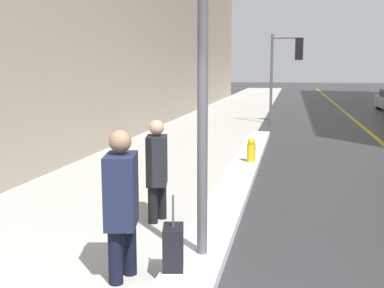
{
  "coord_description": "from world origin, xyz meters",
  "views": [
    {
      "loc": [
        1.2,
        -3.71,
        2.28
      ],
      "look_at": [
        -0.4,
        4.0,
        1.05
      ],
      "focal_mm": 45.0,
      "sensor_mm": 36.0,
      "label": 1
    }
  ],
  "objects": [
    {
      "name": "traffic_light_near",
      "position": [
        1.02,
        16.81,
        2.67
      ],
      "size": [
        1.31,
        0.43,
        3.7
      ],
      "rotation": [
        0.0,
        0.0,
        0.15
      ],
      "color": "#515156",
      "rests_on": "ground"
    },
    {
      "name": "pedestrian_in_glasses",
      "position": [
        -0.55,
        1.0,
        0.92
      ],
      "size": [
        0.42,
        0.59,
        1.65
      ],
      "rotation": [
        0.0,
        0.0,
        -1.36
      ],
      "color": "black",
      "rests_on": "ground"
    },
    {
      "name": "road_centre_stripe",
      "position": [
        4.0,
        15.0,
        0.0
      ],
      "size": [
        0.16,
        80.0,
        0.0
      ],
      "color": "gold",
      "rests_on": "ground"
    },
    {
      "name": "snow_bank_curb",
      "position": [
        0.19,
        5.94,
        0.07
      ],
      "size": [
        0.62,
        14.11,
        0.14
      ],
      "color": "silver",
      "rests_on": "ground"
    },
    {
      "name": "lamp_post",
      "position": [
        0.22,
        1.59,
        2.61
      ],
      "size": [
        0.28,
        0.28,
        4.29
      ],
      "color": "#515156",
      "rests_on": "ground"
    },
    {
      "name": "fire_hydrant",
      "position": [
        0.31,
        7.37,
        0.35
      ],
      "size": [
        0.2,
        0.2,
        0.7
      ],
      "color": "gold",
      "rests_on": "ground"
    },
    {
      "name": "rolling_suitcase",
      "position": [
        -0.01,
        1.12,
        0.3
      ],
      "size": [
        0.29,
        0.4,
        0.95
      ],
      "rotation": [
        0.0,
        0.0,
        -1.36
      ],
      "color": "black",
      "rests_on": "ground"
    },
    {
      "name": "pedestrian_nearside",
      "position": [
        -0.73,
        3.04,
        0.86
      ],
      "size": [
        0.39,
        0.55,
        1.55
      ],
      "rotation": [
        0.0,
        0.0,
        -1.36
      ],
      "color": "black",
      "rests_on": "ground"
    },
    {
      "name": "sidewalk_slab",
      "position": [
        -2.0,
        15.0,
        0.01
      ],
      "size": [
        4.0,
        80.0,
        0.01
      ],
      "color": "#B2AFA8",
      "rests_on": "ground"
    }
  ]
}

